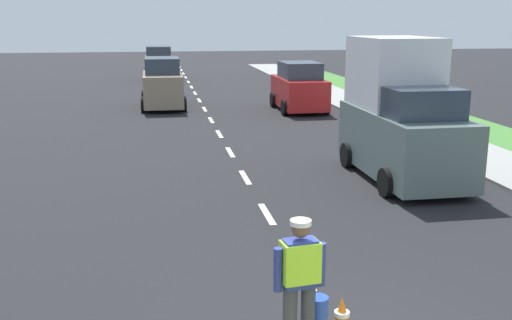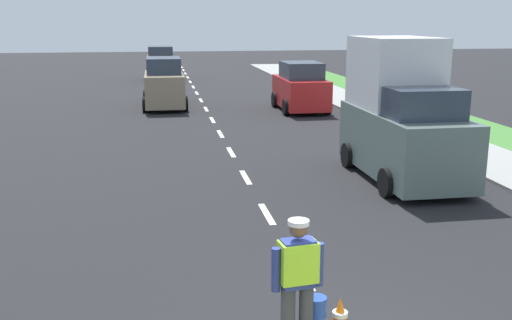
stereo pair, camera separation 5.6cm
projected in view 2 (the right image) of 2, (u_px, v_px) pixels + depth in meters
ground_plane at (206, 108)px, 27.21m from camera, size 96.00×96.00×0.00m
sidewalk_right at (478, 156)px, 17.82m from camera, size 2.40×72.00×0.14m
lane_center_line at (199, 97)px, 31.24m from camera, size 0.14×46.40×0.01m
road_worker at (299, 277)px, 7.29m from camera, size 0.75×0.44×1.67m
traffic_cone_near at (340, 317)px, 7.69m from camera, size 0.36×0.36×0.53m
delivery_truck at (402, 116)px, 15.10m from camera, size 2.16×4.60×3.54m
car_oncoming_second at (164, 85)px, 27.21m from camera, size 1.97×4.06×2.27m
car_parked_far at (301, 88)px, 26.33m from camera, size 2.04×3.91×2.14m
car_oncoming_third at (161, 64)px, 39.35m from camera, size 2.03×3.95×2.21m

